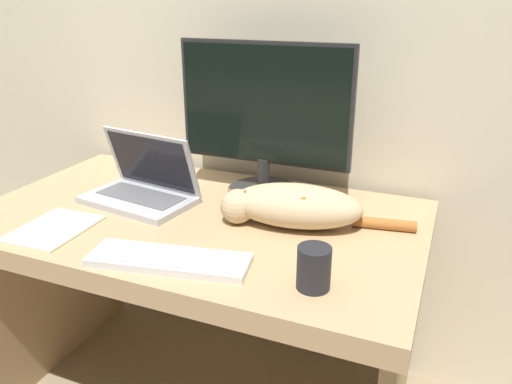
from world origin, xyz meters
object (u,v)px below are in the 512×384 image
(external_keyboard, at_px, (169,260))
(cat, at_px, (292,205))
(monitor, at_px, (264,119))
(coffee_mug, at_px, (314,268))
(laptop, at_px, (142,187))

(external_keyboard, bearing_deg, cat, 47.41)
(monitor, height_order, external_keyboard, monitor)
(external_keyboard, relative_size, cat, 0.77)
(cat, distance_m, coffee_mug, 0.33)
(cat, height_order, coffee_mug, cat)
(external_keyboard, height_order, coffee_mug, coffee_mug)
(monitor, xyz_separation_m, coffee_mug, (0.32, -0.50, -0.20))
(laptop, relative_size, coffee_mug, 3.71)
(laptop, bearing_deg, cat, 9.73)
(monitor, height_order, cat, monitor)
(cat, bearing_deg, coffee_mug, -71.89)
(monitor, bearing_deg, external_keyboard, -94.59)
(monitor, bearing_deg, cat, -50.00)
(monitor, distance_m, external_keyboard, 0.58)
(monitor, bearing_deg, coffee_mug, -57.38)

